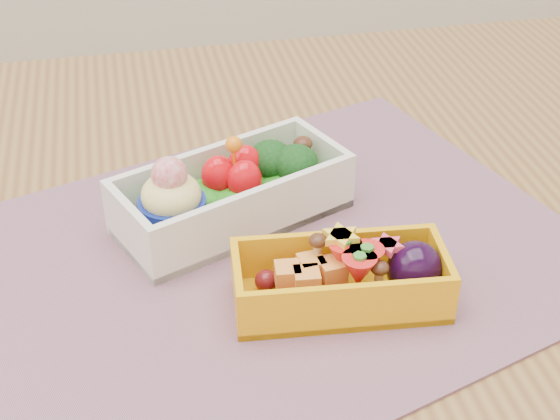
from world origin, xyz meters
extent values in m
cube|color=brown|center=(0.00, 0.00, 0.73)|extent=(1.20, 0.80, 0.04)
cube|color=gray|center=(-0.03, -0.02, 0.75)|extent=(0.55, 0.48, 0.00)
cube|color=silver|center=(-0.05, 0.04, 0.78)|extent=(0.20, 0.15, 0.05)
ellipsoid|color=green|center=(-0.05, 0.04, 0.77)|extent=(0.18, 0.13, 0.02)
cylinder|color=navy|center=(-0.10, 0.01, 0.78)|extent=(0.05, 0.05, 0.03)
sphere|color=red|center=(-0.10, 0.01, 0.82)|extent=(0.03, 0.03, 0.03)
ellipsoid|color=red|center=(-0.06, 0.04, 0.79)|extent=(0.03, 0.02, 0.03)
ellipsoid|color=red|center=(-0.04, 0.03, 0.79)|extent=(0.03, 0.02, 0.03)
ellipsoid|color=red|center=(-0.04, 0.06, 0.79)|extent=(0.03, 0.02, 0.03)
sphere|color=orange|center=(-0.05, 0.04, 0.82)|extent=(0.01, 0.01, 0.01)
ellipsoid|color=black|center=(-0.02, 0.06, 0.79)|extent=(0.04, 0.04, 0.03)
ellipsoid|color=black|center=(0.00, 0.05, 0.79)|extent=(0.04, 0.04, 0.03)
ellipsoid|color=#3F2111|center=(0.01, 0.07, 0.80)|extent=(0.02, 0.02, 0.01)
cube|color=#EAA30B|center=(0.00, -0.08, 0.77)|extent=(0.15, 0.08, 0.04)
ellipsoid|color=#5A1015|center=(-0.03, -0.08, 0.77)|extent=(0.08, 0.05, 0.02)
cube|color=orange|center=(-0.02, -0.07, 0.78)|extent=(0.04, 0.03, 0.02)
cone|color=red|center=(0.01, -0.07, 0.79)|extent=(0.03, 0.03, 0.02)
cone|color=red|center=(0.02, -0.08, 0.79)|extent=(0.03, 0.03, 0.02)
cone|color=red|center=(0.01, -0.09, 0.79)|extent=(0.03, 0.03, 0.02)
cylinder|color=yellow|center=(0.01, -0.07, 0.80)|extent=(0.03, 0.03, 0.01)
cylinder|color=#E53F5B|center=(0.04, -0.07, 0.79)|extent=(0.02, 0.02, 0.01)
ellipsoid|color=#3F2111|center=(-0.01, -0.06, 0.78)|extent=(0.01, 0.01, 0.01)
ellipsoid|color=#3F2111|center=(0.03, -0.09, 0.78)|extent=(0.01, 0.01, 0.01)
ellipsoid|color=black|center=(0.06, -0.08, 0.78)|extent=(0.04, 0.04, 0.04)
camera|label=1|loc=(-0.13, -0.50, 1.13)|focal=52.18mm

